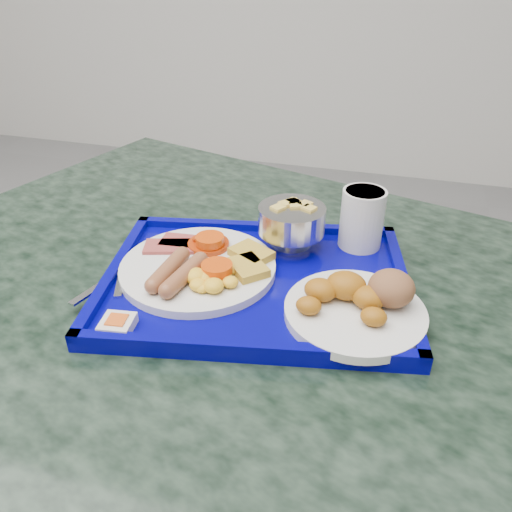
{
  "coord_description": "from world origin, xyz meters",
  "views": [
    {
      "loc": [
        0.78,
        -0.15,
        1.24
      ],
      "look_at": [
        0.61,
        0.43,
        0.87
      ],
      "focal_mm": 35.0,
      "sensor_mm": 36.0,
      "label": 1
    }
  ],
  "objects": [
    {
      "name": "fruit_bowl",
      "position": [
        0.64,
        0.54,
        0.88
      ],
      "size": [
        0.11,
        0.11,
        0.07
      ],
      "color": "#B3B3B6",
      "rests_on": "tray"
    },
    {
      "name": "juice_cup",
      "position": [
        0.74,
        0.58,
        0.88
      ],
      "size": [
        0.07,
        0.07,
        0.1
      ],
      "color": "silver",
      "rests_on": "tray"
    },
    {
      "name": "knife",
      "position": [
        0.41,
        0.38,
        0.83
      ],
      "size": [
        0.05,
        0.16,
        0.0
      ],
      "primitive_type": "cube",
      "rotation": [
        0.0,
        0.0,
        -0.27
      ],
      "color": "#B3B3B6",
      "rests_on": "tray"
    },
    {
      "name": "bread_plate",
      "position": [
        0.76,
        0.39,
        0.85
      ],
      "size": [
        0.19,
        0.19,
        0.06
      ],
      "rotation": [
        0.0,
        0.0,
        -0.31
      ],
      "color": "silver",
      "rests_on": "tray"
    },
    {
      "name": "jam_packet",
      "position": [
        0.47,
        0.27,
        0.84
      ],
      "size": [
        0.05,
        0.05,
        0.02
      ],
      "rotation": [
        0.0,
        0.0,
        0.14
      ],
      "color": "silver",
      "rests_on": "tray"
    },
    {
      "name": "spoon",
      "position": [
        0.44,
        0.45,
        0.83
      ],
      "size": [
        0.09,
        0.17,
        0.01
      ],
      "rotation": [
        0.0,
        0.0,
        0.4
      ],
      "color": "#B3B3B6",
      "rests_on": "tray"
    },
    {
      "name": "tray",
      "position": [
        0.61,
        0.43,
        0.82
      ],
      "size": [
        0.49,
        0.4,
        0.03
      ],
      "rotation": [
        0.0,
        0.0,
        0.19
      ],
      "color": "#04027E",
      "rests_on": "table"
    },
    {
      "name": "table",
      "position": [
        0.63,
        0.42,
        0.61
      ],
      "size": [
        1.5,
        1.2,
        0.81
      ],
      "rotation": [
        0.0,
        0.0,
        -0.29
      ],
      "color": "gray",
      "rests_on": "floor"
    },
    {
      "name": "main_plate",
      "position": [
        0.53,
        0.43,
        0.84
      ],
      "size": [
        0.23,
        0.23,
        0.04
      ],
      "rotation": [
        0.0,
        0.0,
        -0.21
      ],
      "color": "silver",
      "rests_on": "tray"
    }
  ]
}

